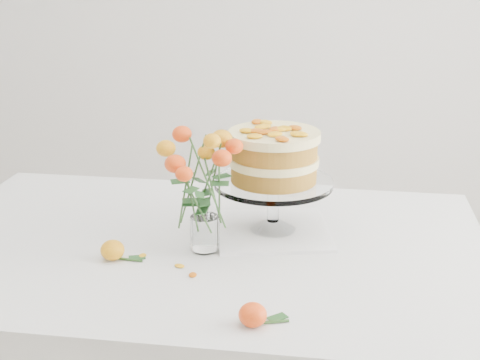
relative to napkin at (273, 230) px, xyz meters
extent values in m
cube|color=tan|center=(-0.17, -0.10, -0.03)|extent=(1.40, 0.90, 0.04)
cylinder|color=tan|center=(-0.79, 0.27, -0.41)|extent=(0.06, 0.06, 0.71)
cylinder|color=tan|center=(0.45, 0.27, -0.41)|extent=(0.06, 0.06, 0.71)
cube|color=white|center=(-0.17, -0.10, -0.01)|extent=(1.42, 0.92, 0.01)
cube|color=white|center=(-0.17, 0.36, -0.11)|extent=(1.42, 0.01, 0.20)
cube|color=white|center=(0.00, 0.00, 0.00)|extent=(0.34, 0.34, 0.01)
cylinder|color=white|center=(0.00, 0.00, 0.08)|extent=(0.03, 0.03, 0.10)
cylinder|color=white|center=(0.00, 0.00, 0.13)|extent=(0.30, 0.30, 0.01)
cylinder|color=#AB7226|center=(0.00, 0.00, 0.16)|extent=(0.27, 0.27, 0.04)
cylinder|color=beige|center=(0.00, 0.00, 0.19)|extent=(0.28, 0.28, 0.02)
cylinder|color=#AB7226|center=(0.00, 0.00, 0.22)|extent=(0.27, 0.27, 0.04)
cylinder|color=beige|center=(0.00, 0.00, 0.25)|extent=(0.28, 0.28, 0.02)
cylinder|color=white|center=(-0.15, -0.14, 0.00)|extent=(0.06, 0.06, 0.01)
cylinder|color=white|center=(-0.15, -0.14, 0.04)|extent=(0.07, 0.07, 0.08)
ellipsoid|color=#FBB115|center=(-0.36, -0.22, 0.02)|extent=(0.06, 0.06, 0.05)
cylinder|color=#2D5421|center=(-0.32, -0.22, 0.00)|extent=(0.07, 0.01, 0.01)
ellipsoid|color=red|center=(0.01, -0.46, 0.02)|extent=(0.06, 0.06, 0.05)
cylinder|color=#2D5421|center=(0.05, -0.45, 0.00)|extent=(0.07, 0.03, 0.01)
ellipsoid|color=#FAAB0F|center=(-0.29, -0.20, 0.00)|extent=(0.03, 0.02, 0.00)
ellipsoid|color=#FAAB0F|center=(-0.19, -0.24, 0.00)|extent=(0.03, 0.02, 0.00)
ellipsoid|color=#FAAB0F|center=(-0.15, -0.28, 0.00)|extent=(0.03, 0.02, 0.00)
camera|label=1|loc=(0.16, -1.59, 0.68)|focal=50.00mm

